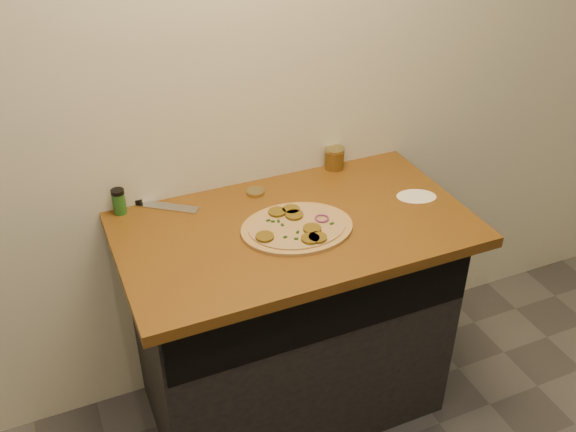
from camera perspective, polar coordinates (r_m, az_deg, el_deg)
name	(u,v)px	position (r m, az deg, el deg)	size (l,w,h in m)	color
cabinet	(291,321)	(2.49, 0.24, -9.36)	(1.10, 0.60, 0.86)	black
countertop	(294,228)	(2.19, 0.58, -1.08)	(1.20, 0.70, 0.04)	brown
pizza	(297,227)	(2.14, 0.81, -0.99)	(0.41, 0.41, 0.03)	tan
chefs_knife	(145,203)	(2.33, -12.59, 1.14)	(0.29, 0.23, 0.02)	#B7BAC1
mason_jar_lid	(255,192)	(2.34, -2.91, 2.14)	(0.07, 0.07, 0.01)	tan
salsa_jar	(334,158)	(2.50, 4.15, 5.17)	(0.08, 0.08, 0.09)	#9F1E0F
spice_shaker	(119,201)	(2.29, -14.79, 1.26)	(0.05, 0.05, 0.09)	#225F1E
flour_spill	(416,196)	(2.37, 11.34, 1.72)	(0.15, 0.15, 0.00)	white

